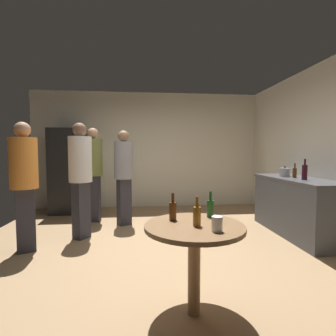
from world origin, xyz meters
The scene contains 17 objects.
ground_plane centered at (0.00, 0.00, -0.05)m, with size 5.20×5.20×0.10m, color #9E7C56.
wall_back centered at (0.00, 2.63, 1.35)m, with size 5.32×0.06×2.70m, color silver.
wall_side_right centered at (2.63, 0.00, 1.35)m, with size 0.06×5.20×2.70m, color silver.
refrigerator centered at (-1.73, 2.20, 0.90)m, with size 0.70×0.68×1.80m.
kitchen_counter centered at (2.28, 0.27, 0.45)m, with size 0.64×1.75×0.90m.
kettle centered at (2.23, 0.56, 0.97)m, with size 0.24×0.17×0.18m.
wine_bottle_on_counter centered at (2.23, 0.04, 1.02)m, with size 0.08×0.08×0.31m.
beer_bottle_on_counter centered at (2.28, 0.37, 0.98)m, with size 0.06×0.06×0.23m.
foreground_table centered at (0.26, -1.52, 0.63)m, with size 0.80×0.80×0.73m.
beer_bottle_amber centered at (0.28, -1.56, 0.82)m, with size 0.06×0.06×0.23m.
beer_bottle_brown centered at (0.11, -1.36, 0.82)m, with size 0.06×0.06×0.23m.
beer_bottle_green centered at (0.45, -1.30, 0.82)m, with size 0.06×0.06×0.23m.
plastic_cup_white centered at (0.39, -1.70, 0.79)m, with size 0.08×0.08×0.11m, color white.
person_in_orange_shirt centered at (-1.68, -0.02, 0.99)m, with size 0.46×0.46×1.70m.
person_in_olive_shirt centered at (-1.06, 1.39, 1.03)m, with size 0.39×0.39×1.76m.
person_in_white_shirt centered at (-1.07, 0.44, 1.02)m, with size 0.47×0.47×1.75m.
person_in_gray_shirt centered at (-0.48, 1.10, 0.99)m, with size 0.47×0.47×1.69m.
Camera 1 is at (-0.15, -3.49, 1.32)m, focal length 27.33 mm.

